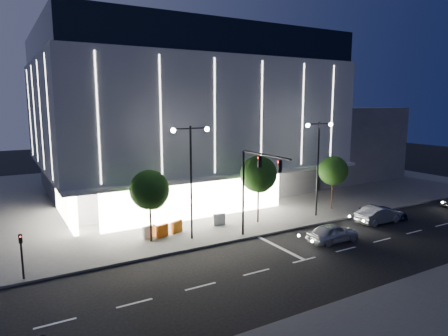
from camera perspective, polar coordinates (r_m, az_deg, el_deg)
ground at (r=28.67m, az=6.29°, el=-12.70°), size 160.00×160.00×0.00m
sidewalk_museum at (r=51.03m, az=-5.17°, el=-2.73°), size 70.00×40.00×0.15m
museum at (r=47.55m, az=-6.70°, el=7.54°), size 30.00×25.80×18.00m
annex_building at (r=61.96m, az=12.71°, el=3.83°), size 16.00×20.00×10.00m
traffic_mast at (r=30.42m, az=4.27°, el=-1.48°), size 0.33×5.89×7.07m
street_lamp_west at (r=30.58m, az=-4.75°, el=0.34°), size 3.16×0.36×9.00m
street_lamp_east at (r=37.92m, az=13.32°, el=1.87°), size 3.16×0.36×9.00m
ped_signal_far at (r=27.33m, az=-26.96°, el=-10.60°), size 0.22×0.24×3.00m
tree_left at (r=30.77m, az=-10.54°, el=-3.38°), size 3.02×3.02×5.72m
tree_mid at (r=35.21m, az=4.96°, el=-1.15°), size 3.25×3.25×6.15m
tree_right at (r=41.04m, az=15.32°, el=-0.58°), size 2.91×2.91×5.51m
car_lead at (r=32.45m, az=15.31°, el=-8.94°), size 4.35×1.83×1.47m
car_second at (r=38.71m, az=21.31°, el=-6.21°), size 4.72×1.72×1.55m
car_third at (r=39.52m, az=21.93°, el=-6.08°), size 4.83×2.46×1.34m
barrier_a at (r=32.50m, az=-8.81°, el=-8.84°), size 1.11×0.65×1.00m
barrier_b at (r=32.41m, az=-10.64°, el=-8.94°), size 1.13×0.53×1.00m
barrier_c at (r=33.32m, az=-6.75°, el=-8.33°), size 1.11×0.67×1.00m
barrier_d at (r=35.08m, az=-0.72°, el=-7.35°), size 1.12×0.36×1.00m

